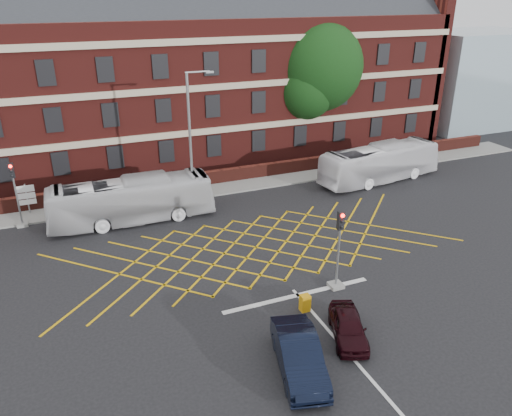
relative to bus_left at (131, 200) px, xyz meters
name	(u,v)px	position (x,y,z in m)	size (l,w,h in m)	color
ground	(270,263)	(6.11, -8.52, -1.49)	(120.00, 120.00, 0.00)	black
victorian_building	(171,67)	(6.36, 13.48, 6.35)	(51.00, 12.17, 20.40)	#561916
boundary_wall	(202,179)	(6.11, 4.48, -0.94)	(56.00, 0.50, 1.10)	#4C1A14
far_pavement	(206,189)	(6.11, 3.48, -1.43)	(60.00, 3.00, 0.12)	slate
glass_block	(472,78)	(40.11, 12.48, 3.51)	(14.00, 10.00, 10.00)	#99B2BF
box_junction_hatching	(256,247)	(6.11, -6.52, -1.48)	(11.50, 0.12, 0.02)	#CC990C
stop_line	(298,295)	(6.11, -12.02, -1.48)	(8.00, 0.30, 0.02)	silver
centre_line	(373,381)	(6.11, -18.52, -1.48)	(0.15, 14.00, 0.02)	silver
bus_left	(131,200)	(0.00, 0.00, 0.00)	(2.49, 10.66, 2.97)	silver
bus_right	(380,163)	(19.51, 0.17, -0.02)	(2.47, 10.55, 2.94)	silver
car_navy	(299,355)	(3.71, -16.83, -0.73)	(1.60, 4.58, 1.51)	black
car_maroon	(348,326)	(6.64, -15.82, -0.89)	(1.40, 3.47, 1.18)	black
deciduous_tree	(316,73)	(18.36, 9.05, 5.81)	(8.16, 8.08, 11.90)	black
traffic_light_near	(338,257)	(8.28, -12.09, 0.28)	(0.70, 0.70, 4.27)	slate
traffic_light_far	(18,201)	(-6.79, 2.01, 0.28)	(0.70, 0.70, 4.27)	slate
street_lamp	(192,165)	(4.27, 0.20, 1.80)	(2.25, 1.00, 9.42)	slate
direction_signs	(27,196)	(-6.35, 3.71, -0.11)	(1.10, 0.16, 2.20)	gray
utility_cabinet	(305,303)	(5.84, -13.29, -1.07)	(0.45, 0.40, 0.84)	#CD8B0C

